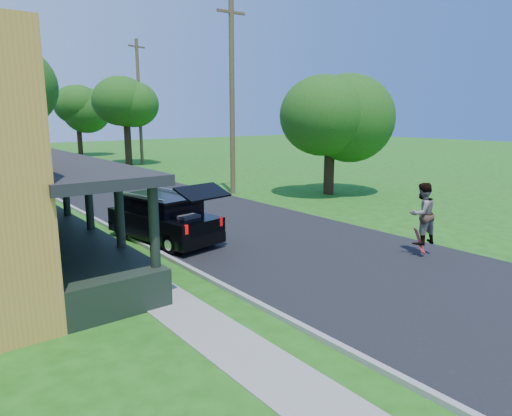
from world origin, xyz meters
TOP-DOWN VIEW (x-y plane):
  - ground at (0.00, 0.00)m, footprint 140.00×140.00m
  - street at (0.00, 20.00)m, footprint 8.00×120.00m
  - curb at (-4.05, 20.00)m, footprint 0.15×120.00m
  - sidewalk at (-5.60, 20.00)m, footprint 1.30×120.00m
  - black_suv at (-3.20, 6.18)m, footprint 2.53×4.98m
  - skateboarder at (2.50, -0.32)m, footprint 1.07×0.89m
  - skateboard at (2.53, -0.29)m, footprint 0.54×0.58m
  - tree_right_near at (8.68, 9.53)m, footprint 5.12×5.07m
  - tree_right_mid at (5.73, 30.94)m, footprint 6.53×6.20m
  - tree_right_far at (5.30, 43.10)m, footprint 5.31×5.27m
  - utility_pole_near at (4.50, 12.91)m, footprint 1.75×0.29m
  - utility_pole_far at (7.00, 30.81)m, footprint 1.72×0.64m

SIDE VIEW (x-z plane):
  - ground at x=0.00m, z-range 0.00..0.00m
  - street at x=0.00m, z-range -0.01..0.01m
  - curb at x=-4.05m, z-range -0.06..0.06m
  - sidewalk at x=-5.60m, z-range -0.01..0.01m
  - skateboard at x=2.53m, z-range 0.06..0.81m
  - black_suv at x=-3.20m, z-range -0.26..1.95m
  - skateboarder at x=2.50m, z-range 0.38..2.35m
  - tree_right_near at x=8.68m, z-range 1.08..8.26m
  - tree_right_far at x=5.30m, z-range 1.30..9.36m
  - utility_pole_near at x=4.50m, z-range 0.16..10.56m
  - utility_pole_far at x=7.00m, z-range 0.16..11.00m
  - tree_right_mid at x=5.73m, z-range 1.33..9.91m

